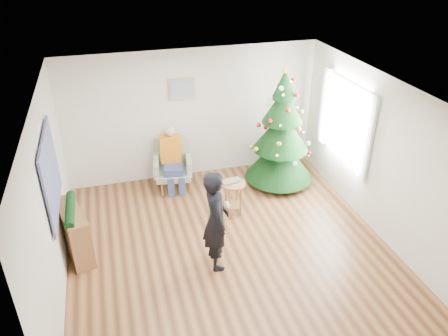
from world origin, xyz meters
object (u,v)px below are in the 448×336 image
object	(u,v)px
armchair	(173,171)
standing_man	(216,220)
console	(75,232)
christmas_tree	(281,133)
stool	(233,198)

from	to	relation	value
armchair	standing_man	xyz separation A→B (m)	(0.23, -2.42, 0.44)
standing_man	console	world-z (taller)	standing_man
christmas_tree	standing_man	bearing A→B (deg)	-132.09
stool	console	size ratio (longest dim) A/B	0.63
christmas_tree	console	world-z (taller)	christmas_tree
christmas_tree	standing_man	distance (m)	2.75
armchair	standing_man	distance (m)	2.47
christmas_tree	console	distance (m)	4.11
armchair	stool	bearing A→B (deg)	-46.20
console	standing_man	bearing A→B (deg)	-37.04
stool	console	distance (m)	2.70
console	christmas_tree	bearing A→B (deg)	2.34
stool	console	bearing A→B (deg)	-171.98
christmas_tree	console	bearing A→B (deg)	-162.76
christmas_tree	standing_man	xyz separation A→B (m)	(-1.83, -2.03, -0.28)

